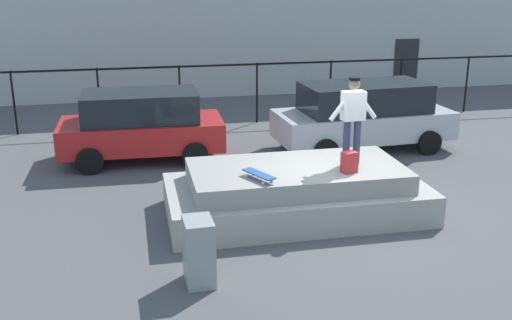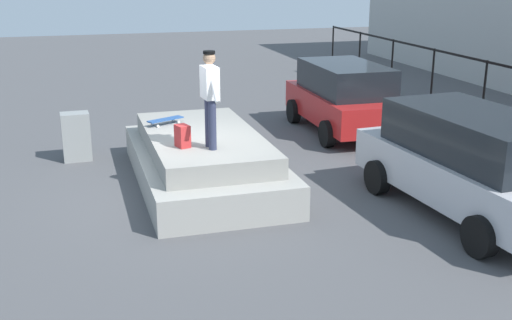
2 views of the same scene
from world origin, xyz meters
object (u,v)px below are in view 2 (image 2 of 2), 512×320
backpack (183,136)px  skateboarder (210,92)px  skateboard (165,120)px  car_red_hatchback_near (345,96)px  car_silver_hatchback_mid (474,161)px  utility_box (76,137)px

backpack → skateboarder: bearing=49.6°
skateboarder → skateboard: bearing=-165.2°
skateboarder → car_red_hatchback_near: 5.97m
skateboard → car_silver_hatchback_mid: bearing=50.2°
skateboard → backpack: bearing=1.5°
skateboard → utility_box: skateboard is taller
backpack → utility_box: (-3.09, -1.82, -0.67)m
skateboard → backpack: (1.76, 0.04, 0.10)m
backpack → utility_box: bearing=-166.1°
skateboard → car_red_hatchback_near: 5.26m
skateboard → skateboarder: bearing=14.8°
skateboarder → backpack: bearing=-113.7°
skateboarder → backpack: skateboarder is taller
car_silver_hatchback_mid → utility_box: 8.26m
skateboard → car_red_hatchback_near: bearing=112.2°
utility_box → skateboarder: bearing=32.9°
skateboard → car_red_hatchback_near: car_red_hatchback_near is taller
backpack → utility_box: size_ratio=0.38×
utility_box → car_silver_hatchback_mid: bearing=49.0°
car_red_hatchback_near → utility_box: bearing=-84.4°
backpack → car_silver_hatchback_mid: bearing=48.6°
skateboarder → car_silver_hatchback_mid: size_ratio=0.36×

